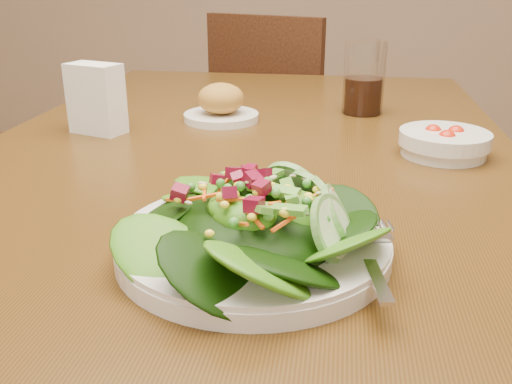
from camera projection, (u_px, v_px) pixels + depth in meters
The scene contains 7 objects.
dining_table at pixel (246, 203), 0.99m from camera, with size 0.90×1.40×0.75m.
chair_far at pixel (281, 140), 1.97m from camera, with size 0.53×0.53×0.90m.
salad_plate at pixel (263, 227), 0.59m from camera, with size 0.29×0.29×0.08m.
bread_plate at pixel (221, 105), 1.10m from camera, with size 0.15×0.15×0.07m.
tomato_bowl at pixel (444, 143), 0.90m from camera, with size 0.14×0.14×0.05m.
drinking_glass at pixel (364, 83), 1.15m from camera, with size 0.08×0.08×0.14m.
napkin_holder at pixel (96, 97), 1.01m from camera, with size 0.11×0.08×0.12m.
Camera 1 is at (0.15, -0.90, 1.03)m, focal length 40.00 mm.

